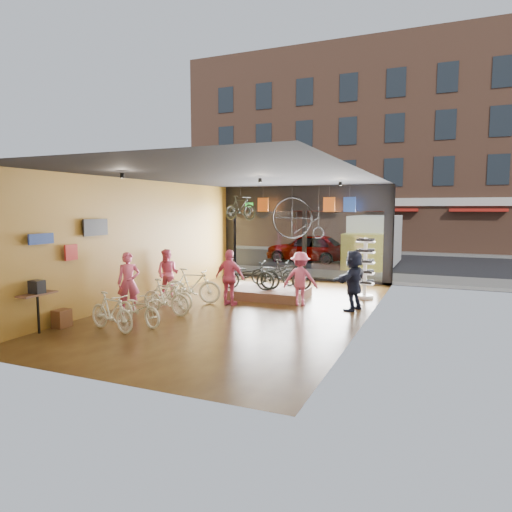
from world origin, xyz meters
The scene contains 34 objects.
ground_plane centered at (0.00, 0.00, -0.02)m, with size 7.00×12.00×0.04m, color black.
ceiling centered at (0.00, 0.00, 3.82)m, with size 7.00×12.00×0.04m, color black.
wall_left centered at (-3.52, 0.00, 1.90)m, with size 0.04×12.00×3.80m, color #A47932.
wall_right centered at (3.52, 0.00, 1.90)m, with size 0.04×12.00×3.80m, color beige.
wall_back centered at (0.00, -6.02, 1.90)m, with size 7.00×0.04×3.80m, color beige.
storefront centered at (0.00, 6.00, 1.90)m, with size 7.00×0.26×3.80m, color black, non-canonical shape.
exit_sign centered at (-2.40, 5.88, 3.05)m, with size 0.35×0.06×0.18m, color #198C26.
street_road centered at (0.00, 15.00, -0.01)m, with size 30.00×18.00×0.02m, color black.
sidewalk_near centered at (0.00, 7.20, 0.06)m, with size 30.00×2.40×0.12m, color slate.
sidewalk_far centered at (0.00, 19.00, 0.06)m, with size 30.00×2.00×0.12m, color slate.
opposite_building centered at (0.00, 21.50, 7.00)m, with size 26.00×5.00×14.00m, color brown.
street_car centered at (-1.60, 12.00, 0.77)m, with size 1.82×4.52×1.54m, color gray.
box_truck centered at (2.00, 11.00, 1.27)m, with size 2.14×6.43×2.53m, color silver, non-canonical shape.
floor_bike_1 centered at (-1.92, -3.39, 0.46)m, with size 0.44×1.54×0.93m, color beige.
floor_bike_2 centered at (-1.65, -2.70, 0.42)m, with size 0.56×1.61×0.84m, color beige.
floor_bike_3 centered at (-1.69, -1.47, 0.49)m, with size 0.46×1.63×0.98m, color beige.
floor_bike_4 centered at (-1.96, -0.79, 0.41)m, with size 0.55×1.57×0.82m, color beige.
floor_bike_5 centered at (-1.81, 0.15, 0.54)m, with size 0.51×1.79×1.08m, color beige.
display_platform centered at (0.06, 1.85, 0.15)m, with size 2.40×1.80×0.30m, color #492719.
display_bike_left centered at (-0.50, 1.42, 0.77)m, with size 0.63×1.79×0.94m, color black.
display_bike_mid centered at (0.67, 1.76, 0.79)m, with size 0.46×1.64×0.99m, color black.
display_bike_right centered at (-0.01, 2.52, 0.72)m, with size 0.56×1.62×0.85m, color black.
customer_0 centered at (-2.79, -1.65, 0.85)m, with size 0.62×0.41×1.70m, color #CC4C72.
customer_1 centered at (-3.00, 0.60, 0.79)m, with size 0.77×0.60×1.58m, color #CC4C72.
customer_2 centered at (-0.60, 0.31, 0.84)m, with size 0.99×0.41×1.68m, color #CC4C72.
customer_3 centered at (1.36, 1.12, 0.81)m, with size 1.04×0.60×1.61m, color #CC4C72.
customer_5 centered at (2.95, 1.08, 0.87)m, with size 1.61×0.51×1.73m, color #161C33.
sunglasses_rack centered at (2.95, 2.99, 0.98)m, with size 0.58×0.48×1.96m, color white, non-canonical shape.
wall_merch centered at (-3.38, -3.50, 1.30)m, with size 0.40×2.40×2.60m, color navy, non-canonical shape.
penny_farthing centered at (0.27, 4.52, 2.50)m, with size 1.95×0.06×1.56m, color black, non-canonical shape.
hung_bike centered at (-2.05, 4.20, 2.93)m, with size 0.45×1.58×0.95m, color black.
jersey_left centered at (-1.50, 5.20, 3.05)m, with size 0.45×0.03×0.55m, color #CC5919.
jersey_mid centered at (1.20, 5.20, 3.05)m, with size 0.45×0.03×0.55m, color #CC5919.
jersey_right centered at (1.96, 5.20, 3.05)m, with size 0.45×0.03×0.55m, color #1E3F99.
Camera 1 is at (5.37, -11.85, 2.91)m, focal length 32.00 mm.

